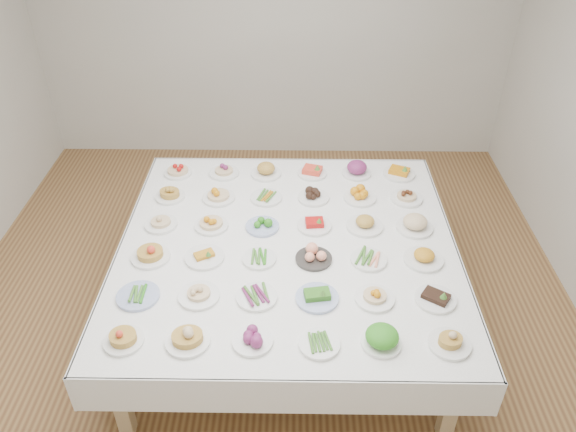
{
  "coord_description": "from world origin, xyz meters",
  "views": [
    {
      "loc": [
        0.23,
        -3.31,
        3.23
      ],
      "look_at": [
        0.19,
        -0.04,
        0.88
      ],
      "focal_mm": 35.0,
      "sensor_mm": 36.0,
      "label": 1
    }
  ],
  "objects_px": {
    "dish_18": "(160,220)",
    "display_table": "(288,250)",
    "dish_35": "(399,169)",
    "dish_0": "(122,335)"
  },
  "relations": [
    {
      "from": "display_table",
      "to": "dish_35",
      "type": "distance_m",
      "value": 1.32
    },
    {
      "from": "display_table",
      "to": "dish_0",
      "type": "height_order",
      "value": "dish_0"
    },
    {
      "from": "dish_0",
      "to": "dish_18",
      "type": "bearing_deg",
      "value": 90.41
    },
    {
      "from": "display_table",
      "to": "dish_18",
      "type": "bearing_deg",
      "value": 168.33
    },
    {
      "from": "display_table",
      "to": "dish_0",
      "type": "relative_size",
      "value": 10.44
    },
    {
      "from": "dish_35",
      "to": "dish_18",
      "type": "bearing_deg",
      "value": -158.3
    },
    {
      "from": "dish_35",
      "to": "dish_0",
      "type": "bearing_deg",
      "value": -134.81
    },
    {
      "from": "dish_18",
      "to": "display_table",
      "type": "bearing_deg",
      "value": -11.67
    },
    {
      "from": "display_table",
      "to": "dish_18",
      "type": "xyz_separation_m",
      "value": [
        -0.94,
        0.19,
        0.11
      ]
    },
    {
      "from": "display_table",
      "to": "dish_18",
      "type": "distance_m",
      "value": 0.96
    }
  ]
}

